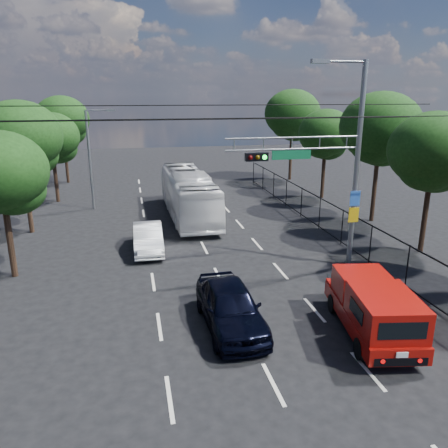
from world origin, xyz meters
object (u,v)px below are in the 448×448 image
object	(u,v)px
red_pickup	(373,307)
navy_hatchback	(230,306)
white_bus	(188,194)
white_van	(148,238)
signal_mast	(333,159)

from	to	relation	value
red_pickup	navy_hatchback	bearing A→B (deg)	162.04
red_pickup	white_bus	xyz separation A→B (m)	(-4.14, 16.67, 0.50)
white_bus	white_van	size ratio (longest dim) A/B	2.59
white_bus	white_van	world-z (taller)	white_bus
signal_mast	red_pickup	world-z (taller)	signal_mast
navy_hatchback	signal_mast	bearing A→B (deg)	36.69
red_pickup	signal_mast	bearing A→B (deg)	79.73
navy_hatchback	white_bus	world-z (taller)	white_bus
signal_mast	white_bus	bearing A→B (deg)	116.29
red_pickup	white_bus	size ratio (longest dim) A/B	0.49
navy_hatchback	white_bus	size ratio (longest dim) A/B	0.43
signal_mast	white_bus	xyz separation A→B (m)	(-5.24, 10.61, -3.70)
white_van	red_pickup	bearing A→B (deg)	-54.42
red_pickup	white_bus	distance (m)	17.18
signal_mast	red_pickup	size ratio (longest dim) A/B	1.73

